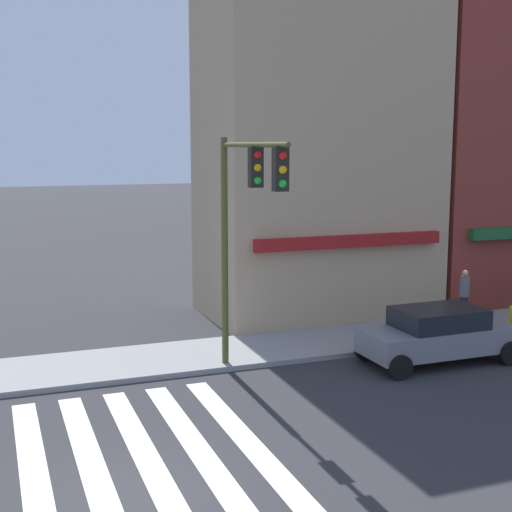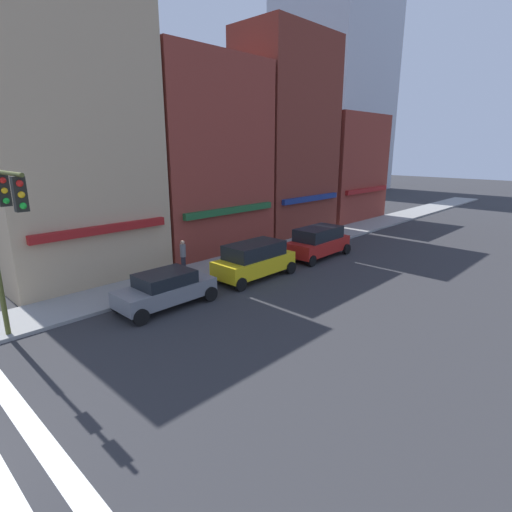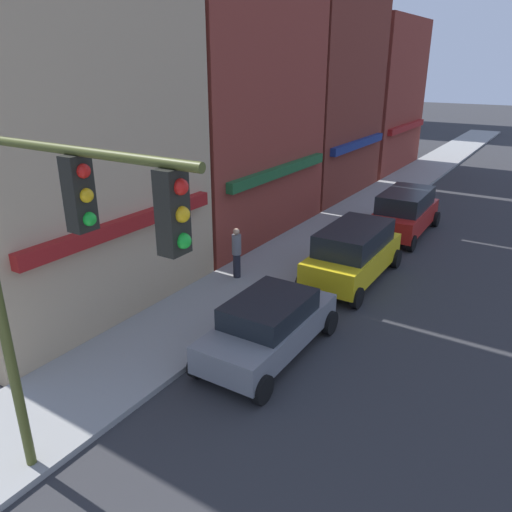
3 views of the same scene
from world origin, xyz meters
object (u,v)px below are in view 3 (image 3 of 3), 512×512
Objects in this scene: suv_red at (405,212)px; pedestrian_grey_coat at (237,252)px; sedan_grey at (269,325)px; suv_yellow at (353,252)px; traffic_signal at (50,260)px.

suv_red reaches higher than pedestrian_grey_coat.
suv_red is at bearing -0.30° from sedan_grey.
sedan_grey is at bearing 178.40° from suv_red.
pedestrian_grey_coat is (-2.23, 3.33, 0.04)m from suv_yellow.
pedestrian_grey_coat reaches higher than sedan_grey.
traffic_signal is 17.62m from suv_red.
suv_yellow is (5.62, 0.00, 0.19)m from sedan_grey.
suv_yellow is 4.01m from pedestrian_grey_coat.
traffic_signal is 1.33× the size of suv_red.
traffic_signal reaches higher than suv_red.
sedan_grey is at bearing 179.40° from suv_yellow.
traffic_signal reaches higher than sedan_grey.
suv_yellow is 2.67× the size of pedestrian_grey_coat.
pedestrian_grey_coat is at bearing 123.30° from suv_yellow.
pedestrian_grey_coat is at bearing 19.25° from traffic_signal.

